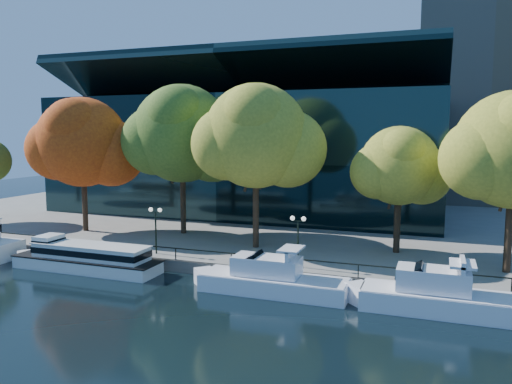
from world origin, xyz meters
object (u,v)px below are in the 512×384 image
at_px(tour_boat, 83,256).
at_px(tree_3, 258,138).
at_px(lamp_2, 298,230).
at_px(tree_2, 183,136).
at_px(lamp_1, 156,220).
at_px(tree_4, 401,168).
at_px(cruiser_near, 267,278).
at_px(cruiser_far, 433,295).
at_px(tree_1, 83,144).

xyz_separation_m(tour_boat, tree_3, (12.37, 8.78, 9.80)).
distance_m(tour_boat, lamp_2, 18.17).
bearing_deg(tree_3, tree_2, 159.66).
bearing_deg(lamp_1, tree_4, 21.04).
xyz_separation_m(cruiser_near, tree_2, (-13.39, 12.59, 10.07)).
xyz_separation_m(tree_2, lamp_1, (1.83, -8.67, -7.16)).
height_order(cruiser_far, tree_1, tree_1).
xyz_separation_m(tree_1, tree_3, (19.87, -1.05, 0.70)).
bearing_deg(lamp_2, tour_boat, -168.53).
height_order(cruiser_far, lamp_2, lamp_2).
distance_m(cruiser_near, cruiser_far, 11.21).
height_order(tree_3, lamp_2, tree_3).
bearing_deg(lamp_1, tree_2, 101.91).
bearing_deg(lamp_2, tree_2, 149.21).
height_order(tour_boat, tree_2, tree_2).
relative_size(tree_3, lamp_2, 3.69).
height_order(tour_boat, cruiser_far, cruiser_far).
bearing_deg(tree_3, cruiser_near, -66.01).
relative_size(tree_1, tree_3, 0.95).
relative_size(tree_4, lamp_2, 2.74).
xyz_separation_m(cruiser_far, tree_3, (-15.28, 9.17, 9.80)).
height_order(tour_boat, cruiser_near, cruiser_near).
distance_m(tree_2, tree_4, 21.75).
relative_size(cruiser_far, tree_3, 0.75).
xyz_separation_m(tree_1, tree_4, (32.10, 1.32, -1.78)).
bearing_deg(cruiser_far, tree_3, 149.02).
height_order(tour_boat, lamp_2, lamp_2).
relative_size(tree_2, lamp_2, 3.81).
bearing_deg(tree_1, tree_2, 12.85).
xyz_separation_m(tree_3, lamp_2, (5.22, -5.21, -6.98)).
bearing_deg(lamp_2, lamp_1, 180.00).
bearing_deg(tour_boat, tree_1, 127.32).
relative_size(tour_boat, tree_3, 0.96).
height_order(tree_1, tree_2, tree_2).
relative_size(cruiser_near, lamp_1, 2.94).
relative_size(cruiser_near, cruiser_far, 1.06).
relative_size(tree_4, lamp_1, 2.74).
distance_m(cruiser_near, lamp_2, 5.02).
relative_size(cruiser_far, lamp_1, 2.77).
bearing_deg(tree_4, lamp_2, -132.72).
relative_size(cruiser_far, tree_1, 0.79).
distance_m(tree_1, tree_2, 10.85).
bearing_deg(tree_1, cruiser_far, -16.22).
xyz_separation_m(tree_2, tree_3, (9.33, -3.46, -0.18)).
height_order(tour_boat, tree_4, tree_4).
bearing_deg(tree_4, tree_2, 177.13).
bearing_deg(cruiser_far, tree_2, 152.83).
relative_size(tour_boat, tree_2, 0.93).
distance_m(cruiser_near, lamp_1, 12.55).
bearing_deg(lamp_2, cruiser_near, -106.50).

